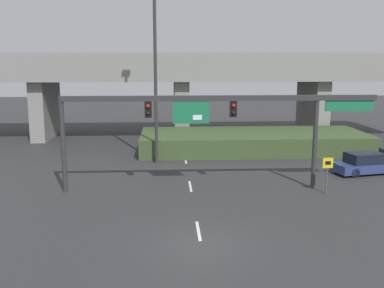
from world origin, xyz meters
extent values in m
plane|color=#2D2D30|center=(0.00, 0.00, 0.00)|extent=(160.00, 160.00, 0.00)
cube|color=silver|center=(0.00, 1.40, 0.00)|extent=(0.14, 2.40, 0.01)
cube|color=silver|center=(0.00, 8.82, 0.00)|extent=(0.14, 2.40, 0.01)
cube|color=silver|center=(0.00, 16.24, 0.00)|extent=(0.14, 2.40, 0.01)
cube|color=silver|center=(0.00, 23.66, 0.00)|extent=(0.14, 2.40, 0.01)
cube|color=silver|center=(0.00, 31.08, 0.00)|extent=(0.14, 2.40, 0.01)
cylinder|color=#2D2D30|center=(-7.50, 8.10, 2.84)|extent=(0.28, 0.28, 5.69)
cylinder|color=#2D2D30|center=(7.50, 8.10, 2.84)|extent=(0.28, 0.28, 5.69)
cube|color=#2D2D30|center=(1.78, 8.10, 5.53)|extent=(18.56, 0.32, 0.32)
cube|color=black|center=(-2.50, 8.10, 4.89)|extent=(0.40, 0.28, 0.95)
sphere|color=red|center=(-2.50, 7.92, 5.11)|extent=(0.22, 0.22, 0.22)
sphere|color=black|center=(-2.50, 7.92, 4.68)|extent=(0.22, 0.22, 0.22)
cube|color=black|center=(2.50, 8.10, 4.89)|extent=(0.40, 0.28, 0.95)
sphere|color=red|center=(2.50, 7.92, 5.11)|extent=(0.22, 0.22, 0.22)
sphere|color=black|center=(2.50, 7.92, 4.68)|extent=(0.22, 0.22, 0.22)
cube|color=#196B42|center=(0.00, 8.00, 4.71)|extent=(2.13, 0.08, 1.31)
cube|color=white|center=(0.37, 7.95, 4.42)|extent=(0.53, 0.03, 0.29)
cube|color=#196B42|center=(9.46, 8.04, 5.05)|extent=(2.97, 0.07, 0.64)
cylinder|color=#4C4C4C|center=(7.88, 6.81, 1.11)|extent=(0.08, 0.08, 2.22)
cube|color=yellow|center=(7.88, 6.76, 1.87)|extent=(0.60, 0.03, 0.60)
cube|color=black|center=(7.88, 6.75, 1.87)|extent=(0.33, 0.01, 0.21)
cylinder|color=#2D2D30|center=(-2.24, 15.50, 7.74)|extent=(0.24, 0.24, 15.49)
cube|color=gray|center=(0.00, 27.71, 6.62)|extent=(48.19, 8.64, 1.73)
cube|color=gray|center=(0.00, 23.59, 7.93)|extent=(48.19, 0.40, 0.90)
cube|color=gray|center=(-13.65, 27.71, 2.88)|extent=(1.40, 6.91, 5.75)
cube|color=gray|center=(0.00, 27.71, 2.88)|extent=(1.40, 6.91, 5.75)
cube|color=gray|center=(13.65, 27.71, 2.88)|extent=(1.40, 6.91, 5.75)
cube|color=#384C28|center=(6.02, 19.92, 0.79)|extent=(19.35, 7.46, 1.57)
cube|color=navy|center=(12.29, 11.43, 0.46)|extent=(4.75, 2.68, 0.60)
cube|color=black|center=(12.12, 11.39, 1.11)|extent=(2.61, 2.06, 0.70)
cylinder|color=black|center=(13.49, 12.49, 0.32)|extent=(0.67, 0.35, 0.64)
cylinder|color=black|center=(10.77, 11.92, 0.32)|extent=(0.67, 0.35, 0.64)
cylinder|color=black|center=(11.09, 10.37, 0.32)|extent=(0.67, 0.35, 0.64)
cylinder|color=black|center=(14.14, 13.61, 0.32)|extent=(0.64, 0.22, 0.64)
camera|label=1|loc=(-1.34, -18.08, 7.70)|focal=42.00mm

